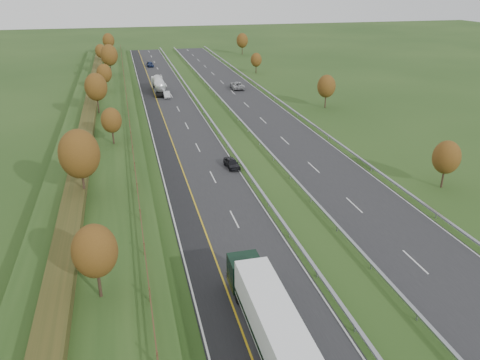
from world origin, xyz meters
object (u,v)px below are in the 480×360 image
object	(u,v)px
car_small_far	(150,64)
car_oncoming	(237,85)
car_silver_mid	(167,94)
road_tanker	(159,84)
car_dark_near	(232,163)
box_lorry	(272,324)

from	to	relation	value
car_small_far	car_oncoming	bearing A→B (deg)	-65.92
car_silver_mid	car_oncoming	bearing A→B (deg)	16.56
car_oncoming	car_silver_mid	bearing A→B (deg)	19.12
road_tanker	car_small_far	size ratio (longest dim) A/B	2.51
car_dark_near	car_small_far	size ratio (longest dim) A/B	0.84
car_silver_mid	car_small_far	distance (m)	41.21
car_small_far	car_oncoming	xyz separation A→B (m)	(17.67, -36.24, 0.17)
box_lorry	car_oncoming	distance (m)	84.81
box_lorry	car_silver_mid	bearing A→B (deg)	89.35
road_tanker	car_oncoming	world-z (taller)	road_tanker
car_dark_near	car_small_far	world-z (taller)	car_small_far
car_silver_mid	road_tanker	bearing A→B (deg)	102.60
road_tanker	car_silver_mid	size ratio (longest dim) A/B	2.86
car_small_far	car_oncoming	world-z (taller)	car_oncoming
car_small_far	car_dark_near	bearing A→B (deg)	-88.57
box_lorry	car_dark_near	bearing A→B (deg)	81.35
box_lorry	car_silver_mid	distance (m)	77.95
box_lorry	road_tanker	world-z (taller)	box_lorry
car_silver_mid	car_oncoming	world-z (taller)	car_oncoming
car_small_far	car_oncoming	distance (m)	40.32
box_lorry	car_small_far	world-z (taller)	box_lorry
car_oncoming	road_tanker	bearing A→B (deg)	1.40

